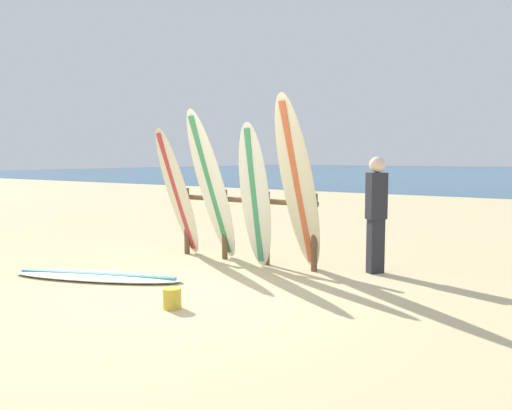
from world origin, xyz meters
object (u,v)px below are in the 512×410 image
(surfboard_rack, at_px, (245,218))
(surfboard_leaning_far_left, at_px, (178,193))
(sand_bucket, at_px, (172,298))
(beachgoer_standing, at_px, (376,209))
(surfboard_leaning_left, at_px, (212,187))
(surfboard_leaning_center, at_px, (298,186))
(surfboard_lying_on_sand, at_px, (97,276))
(surfboard_leaning_center_left, at_px, (255,196))

(surfboard_rack, bearing_deg, surfboard_leaning_far_left, -167.54)
(sand_bucket, bearing_deg, beachgoer_standing, 68.27)
(sand_bucket, bearing_deg, surfboard_rack, 108.17)
(surfboard_leaning_left, bearing_deg, surfboard_rack, 39.37)
(surfboard_rack, distance_m, surfboard_leaning_left, 0.71)
(surfboard_leaning_far_left, bearing_deg, beachgoer_standing, 11.73)
(surfboard_leaning_far_left, bearing_deg, surfboard_leaning_center, -1.40)
(surfboard_lying_on_sand, xyz_separation_m, beachgoer_standing, (2.97, 2.47, 0.87))
(surfboard_leaning_left, bearing_deg, surfboard_leaning_center_left, -1.65)
(surfboard_leaning_left, relative_size, surfboard_lying_on_sand, 0.94)
(surfboard_leaning_center, bearing_deg, surfboard_rack, 164.37)
(surfboard_leaning_far_left, height_order, surfboard_leaning_left, surfboard_leaning_left)
(surfboard_leaning_left, relative_size, beachgoer_standing, 1.43)
(surfboard_leaning_far_left, xyz_separation_m, beachgoer_standing, (3.16, 0.66, -0.15))
(surfboard_leaning_left, height_order, surfboard_leaning_center, surfboard_leaning_center)
(surfboard_leaning_far_left, relative_size, surfboard_leaning_left, 0.90)
(surfboard_leaning_center_left, bearing_deg, surfboard_leaning_far_left, 176.81)
(surfboard_leaning_left, xyz_separation_m, surfboard_leaning_center, (1.53, 0.01, 0.06))
(surfboard_rack, distance_m, surfboard_lying_on_sand, 2.38)
(surfboard_leaning_far_left, xyz_separation_m, surfboard_leaning_center_left, (1.60, -0.09, 0.01))
(sand_bucket, bearing_deg, surfboard_leaning_far_left, 131.63)
(surfboard_lying_on_sand, relative_size, sand_bucket, 11.23)
(surfboard_leaning_left, bearing_deg, beachgoer_standing, 16.87)
(surfboard_leaning_center_left, xyz_separation_m, sand_bucket, (0.40, -2.16, -0.96))
(surfboard_lying_on_sand, bearing_deg, surfboard_rack, 64.52)
(surfboard_lying_on_sand, bearing_deg, beachgoer_standing, 39.71)
(surfboard_rack, bearing_deg, surfboard_leaning_center, -15.63)
(surfboard_leaning_left, height_order, beachgoer_standing, surfboard_leaning_left)
(surfboard_leaning_center_left, height_order, beachgoer_standing, surfboard_leaning_center_left)
(surfboard_rack, relative_size, surfboard_leaning_far_left, 1.20)
(surfboard_leaning_far_left, relative_size, sand_bucket, 9.51)
(surfboard_leaning_left, xyz_separation_m, sand_bucket, (1.22, -2.19, -1.06))
(surfboard_leaning_left, distance_m, sand_bucket, 2.72)
(surfboard_leaning_left, xyz_separation_m, surfboard_leaning_center_left, (0.82, -0.02, -0.11))
(surfboard_leaning_left, distance_m, surfboard_leaning_center_left, 0.83)
(beachgoer_standing, bearing_deg, sand_bucket, -111.73)
(surfboard_leaning_center_left, distance_m, surfboard_leaning_center, 0.72)
(surfboard_leaning_center_left, bearing_deg, surfboard_lying_on_sand, -129.42)
(surfboard_rack, relative_size, surfboard_leaning_center, 1.02)
(surfboard_leaning_center, relative_size, sand_bucket, 11.13)
(surfboard_leaning_far_left, height_order, surfboard_leaning_center, surfboard_leaning_center)
(surfboard_leaning_center_left, bearing_deg, sand_bucket, -79.61)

